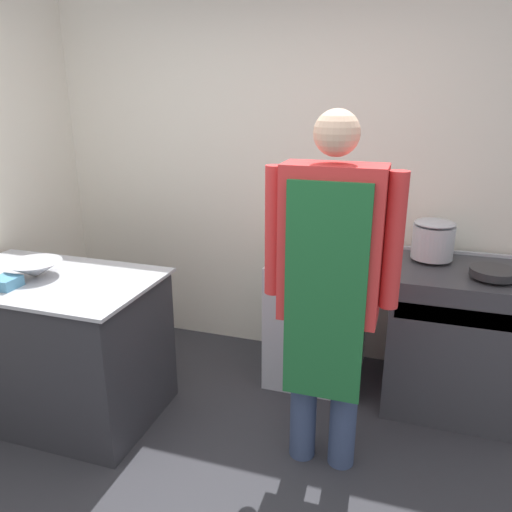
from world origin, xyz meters
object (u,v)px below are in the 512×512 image
(saute_pan, at_px, (493,273))
(fridge_unit, at_px, (317,318))
(stove, at_px, (452,337))
(stock_pot, at_px, (433,239))
(mixing_bowl, at_px, (35,269))
(plastic_tub, at_px, (6,283))
(person_cook, at_px, (329,278))

(saute_pan, bearing_deg, fridge_unit, 170.27)
(stove, height_order, stock_pot, stock_pot)
(fridge_unit, relative_size, mixing_bowl, 2.75)
(stove, relative_size, mixing_bowl, 2.94)
(plastic_tub, distance_m, saute_pan, 2.72)
(saute_pan, bearing_deg, person_cook, -140.26)
(fridge_unit, xyz_separation_m, mixing_bowl, (-1.50, -0.91, 0.50))
(fridge_unit, bearing_deg, mixing_bowl, -148.86)
(person_cook, relative_size, stock_pot, 7.25)
(fridge_unit, height_order, saute_pan, saute_pan)
(mixing_bowl, relative_size, saute_pan, 1.21)
(person_cook, distance_m, stock_pot, 1.04)
(mixing_bowl, relative_size, plastic_tub, 2.31)
(fridge_unit, bearing_deg, person_cook, -76.53)
(person_cook, height_order, plastic_tub, person_cook)
(person_cook, xyz_separation_m, plastic_tub, (-1.74, -0.25, -0.14))
(saute_pan, bearing_deg, plastic_tub, -160.11)
(stove, xyz_separation_m, person_cook, (-0.66, -0.80, 0.61))
(saute_pan, bearing_deg, stove, 142.58)
(person_cook, relative_size, plastic_tub, 13.60)
(person_cook, distance_m, saute_pan, 1.07)
(stove, relative_size, saute_pan, 3.56)
(mixing_bowl, relative_size, stock_pot, 1.23)
(person_cook, height_order, saute_pan, person_cook)
(saute_pan, bearing_deg, stock_pot, 143.98)
(stock_pot, bearing_deg, person_cook, -117.96)
(person_cook, bearing_deg, stove, 50.31)
(mixing_bowl, bearing_deg, stock_pot, 23.88)
(mixing_bowl, xyz_separation_m, stock_pot, (2.19, 0.97, 0.11))
(stove, distance_m, fridge_unit, 0.87)
(stock_pot, bearing_deg, plastic_tub, -152.39)
(stove, relative_size, stock_pot, 3.61)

